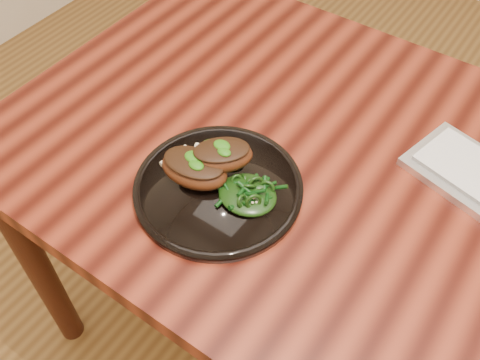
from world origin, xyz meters
name	(u,v)px	position (x,y,z in m)	size (l,w,h in m)	color
desk	(430,244)	(0.00, 0.00, 0.67)	(1.60, 0.80, 0.75)	black
plate	(218,188)	(-0.32, -0.17, 0.76)	(0.28, 0.28, 0.02)	black
lamb_chop_front	(194,168)	(-0.36, -0.18, 0.79)	(0.12, 0.09, 0.05)	#4A210E
lamb_chop_back	(221,155)	(-0.34, -0.14, 0.81)	(0.12, 0.12, 0.05)	#4A210E
herb_smear	(223,153)	(-0.36, -0.11, 0.77)	(0.09, 0.06, 0.01)	#144D08
greens_heap	(248,192)	(-0.27, -0.16, 0.78)	(0.10, 0.09, 0.04)	black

